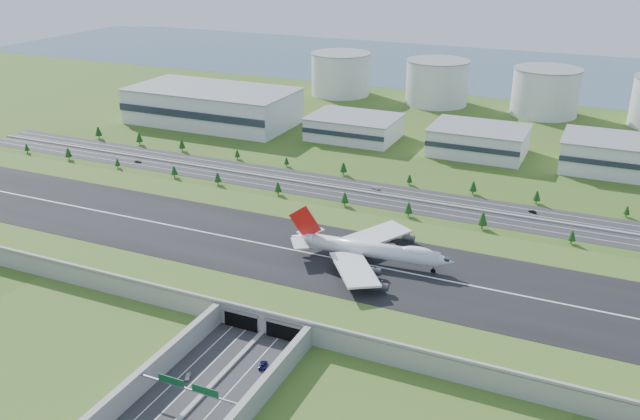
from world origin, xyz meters
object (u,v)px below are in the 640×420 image
at_px(car_2, 263,365).
at_px(car_7, 376,188).
at_px(fuel_tank_a, 341,74).
at_px(car_0, 188,376).
at_px(boeing_747, 370,249).
at_px(car_5, 533,212).
at_px(car_4, 138,161).

xyz_separation_m(car_2, car_7, (-22.20, 169.82, 0.05)).
distance_m(fuel_tank_a, car_0, 408.42).
xyz_separation_m(fuel_tank_a, boeing_747, (140.77, -307.48, -3.48)).
height_order(boeing_747, car_5, boeing_747).
relative_size(car_2, car_7, 0.98).
bearing_deg(car_7, car_5, 113.61).
bearing_deg(car_4, car_0, -145.68).
relative_size(fuel_tank_a, car_0, 12.59).
bearing_deg(fuel_tank_a, car_0, -74.25).
xyz_separation_m(car_5, car_7, (-83.82, -0.98, 0.12)).
height_order(fuel_tank_a, car_5, fuel_tank_a).
height_order(car_0, car_5, car_0).
relative_size(fuel_tank_a, car_5, 12.60).
height_order(car_0, car_4, car_4).
xyz_separation_m(car_0, car_4, (-152.50, 168.92, 0.07)).
relative_size(car_0, car_2, 0.76).
distance_m(fuel_tank_a, car_7, 234.55).
distance_m(car_0, car_5, 202.71).
xyz_separation_m(fuel_tank_a, car_5, (191.43, -206.77, -16.73)).
bearing_deg(car_2, car_5, -128.14).
relative_size(car_4, car_7, 0.82).
distance_m(fuel_tank_a, boeing_747, 338.19).
bearing_deg(car_0, car_2, 18.49).
xyz_separation_m(fuel_tank_a, car_2, (129.81, -377.56, -16.66)).
bearing_deg(fuel_tank_a, car_5, -47.21).
height_order(car_0, car_2, car_2).
bearing_deg(fuel_tank_a, car_7, -62.62).
bearing_deg(car_0, fuel_tank_a, 85.63).
bearing_deg(boeing_747, car_5, 58.72).
distance_m(boeing_747, car_0, 91.36).
bearing_deg(fuel_tank_a, boeing_747, -65.40).
height_order(fuel_tank_a, car_2, fuel_tank_a).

